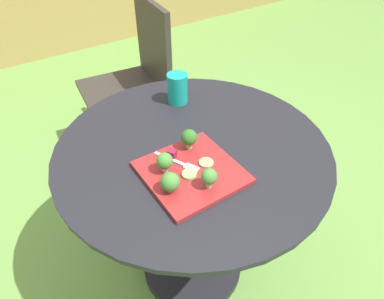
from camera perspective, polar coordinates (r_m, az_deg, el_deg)
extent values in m
plane|color=#669342|center=(1.67, 0.06, -18.78)|extent=(12.00, 12.00, 0.00)
cylinder|color=black|center=(1.12, 0.09, 0.23)|extent=(0.90, 0.90, 0.02)
cylinder|color=black|center=(1.36, 0.07, -10.77)|extent=(0.06, 0.06, 0.66)
cylinder|color=black|center=(1.65, 0.06, -18.43)|extent=(0.44, 0.44, 0.04)
cube|color=#332D28|center=(1.99, -11.35, 9.52)|extent=(0.49, 0.49, 0.03)
cube|color=#332D28|center=(1.94, -6.47, 17.15)|extent=(0.08, 0.42, 0.45)
cylinder|color=#332D28|center=(2.23, -16.48, 5.52)|extent=(0.02, 0.02, 0.43)
cylinder|color=#332D28|center=(1.94, -13.85, 0.20)|extent=(0.02, 0.02, 0.43)
cylinder|color=#332D28|center=(2.29, -7.81, 8.04)|extent=(0.02, 0.02, 0.43)
cylinder|color=#332D28|center=(2.02, -4.11, 3.23)|extent=(0.02, 0.02, 0.43)
cube|color=maroon|center=(1.01, -0.10, -3.79)|extent=(0.27, 0.27, 0.01)
cylinder|color=#149989|center=(1.30, -2.45, 10.16)|extent=(0.08, 0.08, 0.11)
cylinder|color=#118275|center=(1.31, -2.42, 9.51)|extent=(0.07, 0.07, 0.08)
cube|color=silver|center=(1.04, -3.71, -1.58)|extent=(0.06, 0.10, 0.00)
cube|color=silver|center=(1.01, -0.10, -3.11)|extent=(0.04, 0.05, 0.00)
cylinder|color=#99B770|center=(0.95, -3.62, -6.57)|extent=(0.02, 0.02, 0.01)
sphere|color=#427F33|center=(0.93, -3.69, -5.39)|extent=(0.05, 0.05, 0.05)
cylinder|color=#99B770|center=(0.96, 2.81, -5.75)|extent=(0.02, 0.02, 0.02)
sphere|color=#427F33|center=(0.93, 2.86, -4.51)|extent=(0.05, 0.05, 0.05)
cylinder|color=#99B770|center=(1.00, -4.52, -3.18)|extent=(0.02, 0.02, 0.02)
sphere|color=#427F33|center=(0.98, -4.61, -1.89)|extent=(0.05, 0.05, 0.05)
cylinder|color=#99B770|center=(1.08, -0.49, 0.74)|extent=(0.02, 0.02, 0.02)
sphere|color=#2D6623|center=(1.06, -0.50, 2.05)|extent=(0.05, 0.05, 0.05)
cylinder|color=#8EB766|center=(1.03, 2.38, -2.21)|extent=(0.04, 0.04, 0.01)
cylinder|color=#8EB766|center=(0.99, -0.48, -4.16)|extent=(0.04, 0.04, 0.01)
cube|color=maroon|center=(1.04, -3.40, -0.74)|extent=(0.03, 0.03, 0.03)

